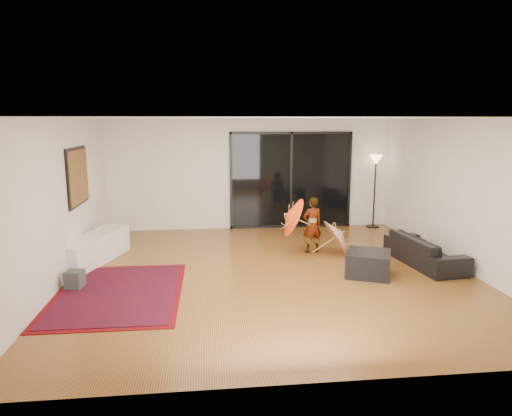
{
  "coord_description": "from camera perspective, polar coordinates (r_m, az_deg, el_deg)",
  "views": [
    {
      "loc": [
        -1.12,
        -7.69,
        2.66
      ],
      "look_at": [
        -0.22,
        0.42,
        1.1
      ],
      "focal_mm": 32.0,
      "sensor_mm": 36.0,
      "label": 1
    }
  ],
  "objects": [
    {
      "name": "floor",
      "position": [
        8.21,
        1.85,
        -8.08
      ],
      "size": [
        7.0,
        7.0,
        0.0
      ],
      "primitive_type": "plane",
      "color": "#9E5D2B",
      "rests_on": "ground"
    },
    {
      "name": "ceiling",
      "position": [
        7.77,
        1.97,
        11.12
      ],
      "size": [
        7.0,
        7.0,
        0.0
      ],
      "primitive_type": "plane",
      "rotation": [
        3.14,
        0.0,
        0.0
      ],
      "color": "white",
      "rests_on": "wall_back"
    },
    {
      "name": "wall_back",
      "position": [
        11.32,
        -0.63,
        4.19
      ],
      "size": [
        7.0,
        0.0,
        7.0
      ],
      "primitive_type": "plane",
      "rotation": [
        1.57,
        0.0,
        0.0
      ],
      "color": "silver",
      "rests_on": "floor"
    },
    {
      "name": "wall_front",
      "position": [
        4.53,
        8.29,
        -6.12
      ],
      "size": [
        7.0,
        0.0,
        7.0
      ],
      "primitive_type": "plane",
      "rotation": [
        -1.57,
        0.0,
        0.0
      ],
      "color": "silver",
      "rests_on": "floor"
    },
    {
      "name": "wall_left",
      "position": [
        8.15,
        -23.23,
        0.7
      ],
      "size": [
        0.0,
        7.0,
        7.0
      ],
      "primitive_type": "plane",
      "rotation": [
        1.57,
        0.0,
        1.57
      ],
      "color": "silver",
      "rests_on": "floor"
    },
    {
      "name": "wall_right",
      "position": [
        9.06,
        24.39,
        1.55
      ],
      "size": [
        0.0,
        7.0,
        7.0
      ],
      "primitive_type": "plane",
      "rotation": [
        1.57,
        0.0,
        -1.57
      ],
      "color": "silver",
      "rests_on": "floor"
    },
    {
      "name": "sliding_door",
      "position": [
        11.45,
        4.38,
        3.48
      ],
      "size": [
        3.06,
        0.07,
        2.4
      ],
      "color": "black",
      "rests_on": "wall_back"
    },
    {
      "name": "painting",
      "position": [
        9.05,
        -21.36,
        3.68
      ],
      "size": [
        0.04,
        1.28,
        1.08
      ],
      "color": "black",
      "rests_on": "wall_left"
    },
    {
      "name": "media_console",
      "position": [
        9.24,
        -19.51,
        -4.81
      ],
      "size": [
        1.03,
        1.98,
        0.53
      ],
      "primitive_type": "cube",
      "rotation": [
        0.0,
        0.0,
        -0.3
      ],
      "color": "white",
      "rests_on": "floor"
    },
    {
      "name": "speaker",
      "position": [
        7.98,
        -21.72,
        -8.32
      ],
      "size": [
        0.3,
        0.3,
        0.3
      ],
      "primitive_type": "cube",
      "rotation": [
        0.0,
        0.0,
        -0.19
      ],
      "color": "#424244",
      "rests_on": "floor"
    },
    {
      "name": "persian_rug",
      "position": [
        7.58,
        -16.75,
        -10.12
      ],
      "size": [
        1.96,
        2.71,
        0.02
      ],
      "rotation": [
        0.0,
        0.0,
        -0.01
      ],
      "color": "#63080C",
      "rests_on": "floor"
    },
    {
      "name": "sofa",
      "position": [
        9.17,
        20.34,
        -4.98
      ],
      "size": [
        0.91,
        1.91,
        0.54
      ],
      "primitive_type": "imported",
      "rotation": [
        0.0,
        0.0,
        1.68
      ],
      "color": "black",
      "rests_on": "floor"
    },
    {
      "name": "ottoman",
      "position": [
        8.26,
        13.87,
        -6.75
      ],
      "size": [
        0.96,
        0.96,
        0.42
      ],
      "primitive_type": "cube",
      "rotation": [
        0.0,
        0.0,
        -0.41
      ],
      "color": "black",
      "rests_on": "floor"
    },
    {
      "name": "floor_lamp",
      "position": [
        11.79,
        14.72,
        4.56
      ],
      "size": [
        0.31,
        0.31,
        1.83
      ],
      "color": "black",
      "rests_on": "floor"
    },
    {
      "name": "child",
      "position": [
        9.36,
        7.04,
        -2.13
      ],
      "size": [
        0.47,
        0.37,
        1.15
      ],
      "primitive_type": "imported",
      "rotation": [
        0.0,
        0.0,
        3.38
      ],
      "color": "#999999",
      "rests_on": "floor"
    },
    {
      "name": "parasol_orange",
      "position": [
        9.17,
        3.79,
        -1.32
      ],
      "size": [
        0.5,
        0.82,
        0.86
      ],
      "rotation": [
        0.0,
        -1.14,
        0.0
      ],
      "color": "#FF400D",
      "rests_on": "child"
    },
    {
      "name": "parasol_white",
      "position": [
        9.39,
        10.81,
        -2.64
      ],
      "size": [
        0.6,
        0.81,
        0.92
      ],
      "rotation": [
        0.0,
        0.99,
        0.0
      ],
      "color": "silver",
      "rests_on": "floor"
    }
  ]
}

